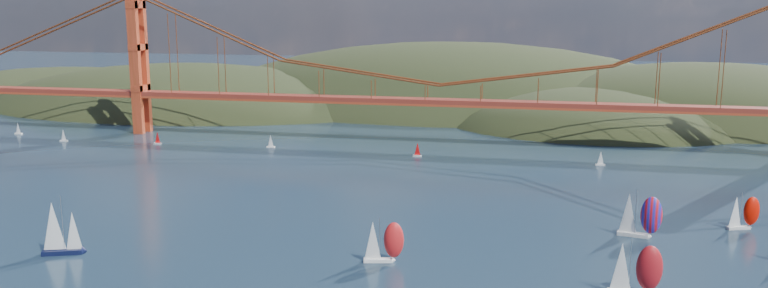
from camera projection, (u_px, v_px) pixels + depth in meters
headlands at (559, 136)px, 363.35m from camera, size 725.00×225.00×96.00m
bridge at (436, 57)px, 270.18m from camera, size 552.00×12.00×55.00m
sloop_navy at (59, 229)px, 155.22m from camera, size 8.58×6.34×12.57m
racer_0 at (383, 241)px, 150.83m from camera, size 8.43×4.50×9.45m
racer_1 at (635, 268)px, 133.67m from camera, size 9.33×3.84×10.70m
racer_3 at (743, 212)px, 172.76m from camera, size 7.76×4.89×8.68m
racer_rwb at (639, 215)px, 166.84m from camera, size 9.64×5.14×10.82m
distant_boat_0 at (18, 128)px, 296.09m from camera, size 3.00×2.00×4.70m
distant_boat_1 at (63, 135)px, 280.74m from camera, size 3.00×2.00×4.70m
distant_boat_2 at (158, 138)px, 275.39m from camera, size 3.00×2.00×4.70m
distant_boat_3 at (271, 141)px, 268.86m from camera, size 3.00×2.00×4.70m
distant_boat_8 at (601, 158)px, 239.69m from camera, size 3.00×2.00×4.70m
distant_boat_9 at (417, 150)px, 253.69m from camera, size 3.00×2.00×4.70m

